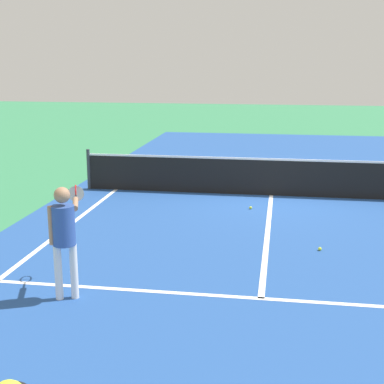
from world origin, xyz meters
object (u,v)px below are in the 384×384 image
(player_near, at_px, (64,230))
(tennis_ball_mid_court, at_px, (320,249))
(net, at_px, (272,177))
(tennis_ball_near_net, at_px, (251,208))

(player_near, height_order, tennis_ball_mid_court, player_near)
(net, xyz_separation_m, player_near, (-2.78, -6.81, 0.54))
(net, distance_m, player_near, 7.37)
(net, height_order, player_near, player_near)
(net, xyz_separation_m, tennis_ball_near_net, (-0.44, -1.42, -0.46))
(tennis_ball_near_net, height_order, tennis_ball_mid_court, same)
(net, bearing_deg, tennis_ball_near_net, -107.30)
(tennis_ball_near_net, bearing_deg, net, 72.70)
(net, relative_size, tennis_ball_near_net, 148.26)
(net, distance_m, tennis_ball_mid_court, 4.26)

